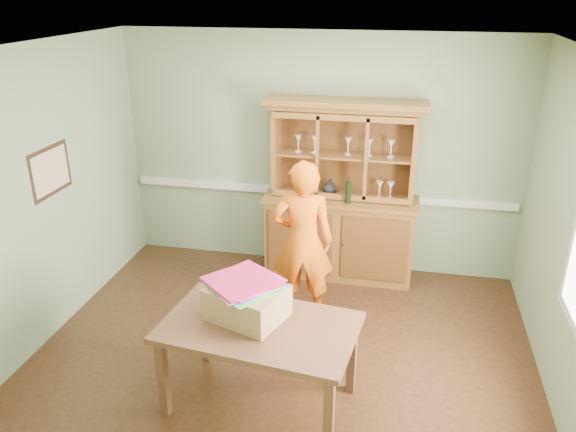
% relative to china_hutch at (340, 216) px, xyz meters
% --- Properties ---
extents(floor, '(4.50, 4.50, 0.00)m').
position_rel_china_hutch_xyz_m(floor, '(-0.30, -1.77, -0.71)').
color(floor, '#492917').
rests_on(floor, ground).
extents(ceiling, '(4.50, 4.50, 0.00)m').
position_rel_china_hutch_xyz_m(ceiling, '(-0.30, -1.77, 1.99)').
color(ceiling, white).
rests_on(ceiling, wall_back).
extents(wall_back, '(4.50, 0.00, 4.50)m').
position_rel_china_hutch_xyz_m(wall_back, '(-0.30, 0.23, 0.64)').
color(wall_back, gray).
rests_on(wall_back, floor).
extents(wall_left, '(0.00, 4.00, 4.00)m').
position_rel_china_hutch_xyz_m(wall_left, '(-2.55, -1.77, 0.64)').
color(wall_left, gray).
rests_on(wall_left, floor).
extents(wall_front, '(4.50, 0.00, 4.50)m').
position_rel_china_hutch_xyz_m(wall_front, '(-0.30, -3.77, 0.64)').
color(wall_front, gray).
rests_on(wall_front, floor).
extents(chair_rail, '(4.41, 0.05, 0.08)m').
position_rel_china_hutch_xyz_m(chair_rail, '(-0.30, 0.20, 0.19)').
color(chair_rail, silver).
rests_on(chair_rail, wall_back).
extents(framed_map, '(0.03, 0.60, 0.46)m').
position_rel_china_hutch_xyz_m(framed_map, '(-2.52, -1.47, 0.84)').
color(framed_map, black).
rests_on(framed_map, wall_left).
extents(china_hutch, '(1.72, 0.57, 2.02)m').
position_rel_china_hutch_xyz_m(china_hutch, '(0.00, 0.00, 0.00)').
color(china_hutch, brown).
rests_on(china_hutch, floor).
extents(dining_table, '(1.57, 1.05, 0.74)m').
position_rel_china_hutch_xyz_m(dining_table, '(-0.34, -2.32, -0.06)').
color(dining_table, brown).
rests_on(dining_table, floor).
extents(cardboard_box, '(0.67, 0.60, 0.26)m').
position_rel_china_hutch_xyz_m(cardboard_box, '(-0.45, -2.23, 0.15)').
color(cardboard_box, tan).
rests_on(cardboard_box, dining_table).
extents(kite_stack, '(0.67, 0.67, 0.04)m').
position_rel_china_hutch_xyz_m(kite_stack, '(-0.49, -2.19, 0.31)').
color(kite_stack, '#54C83A').
rests_on(kite_stack, cardboard_box).
extents(person, '(0.65, 0.48, 1.65)m').
position_rel_china_hutch_xyz_m(person, '(-0.25, -0.98, 0.11)').
color(person, orange).
rests_on(person, floor).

